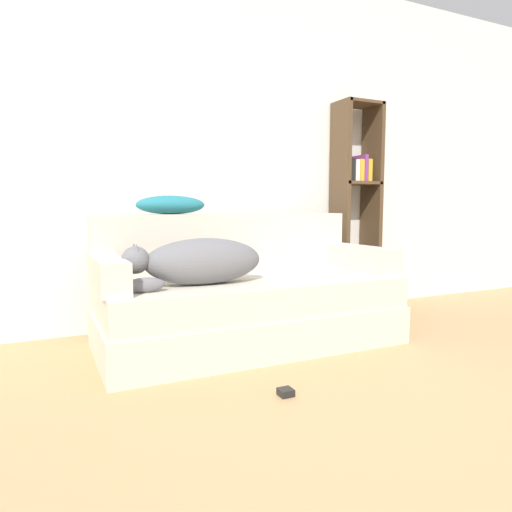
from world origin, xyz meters
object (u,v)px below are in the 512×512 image
at_px(couch, 250,312).
at_px(power_adapter, 286,392).
at_px(throw_pillow, 171,205).
at_px(bookshelf, 356,196).
at_px(laptop, 293,276).
at_px(dog, 199,262).

xyz_separation_m(couch, power_adapter, (-0.19, -0.82, -0.19)).
relative_size(throw_pillow, bookshelf, 0.27).
distance_m(laptop, throw_pillow, 0.93).
relative_size(couch, power_adapter, 28.64).
distance_m(dog, throw_pillow, 0.57).
bearing_deg(bookshelf, couch, -156.72).
xyz_separation_m(dog, laptop, (0.63, 0.00, -0.13)).
bearing_deg(dog, couch, 15.38).
xyz_separation_m(throw_pillow, power_adapter, (0.21, -1.18, -0.87)).
xyz_separation_m(dog, throw_pillow, (-0.03, 0.46, 0.33)).
bearing_deg(dog, power_adapter, -75.87).
bearing_deg(throw_pillow, power_adapter, -79.79).
relative_size(dog, bookshelf, 0.48).
distance_m(throw_pillow, power_adapter, 1.48).
distance_m(couch, bookshelf, 1.53).
bearing_deg(laptop, throw_pillow, 130.09).
relative_size(dog, power_adapter, 12.59).
relative_size(laptop, power_adapter, 5.70).
height_order(throw_pillow, bookshelf, bookshelf).
xyz_separation_m(throw_pillow, bookshelf, (1.62, 0.16, 0.08)).
bearing_deg(power_adapter, bookshelf, 43.54).
relative_size(laptop, throw_pillow, 0.81).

